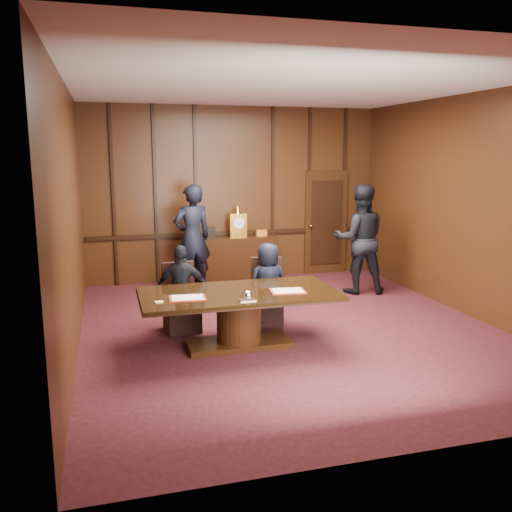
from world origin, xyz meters
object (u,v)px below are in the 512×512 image
Objects in this scene: signatory_right at (268,284)px; sideboard at (238,257)px; signatory_left at (182,289)px; conference_table at (239,310)px; witness_left at (192,238)px; witness_right at (360,239)px.

sideboard is at bearing -100.75° from signatory_right.
sideboard is 2.97m from signatory_right.
signatory_left is at bearing -117.65° from sideboard.
sideboard reaches higher than signatory_left.
witness_left reaches higher than conference_table.
signatory_left is (-1.55, -2.96, 0.16)m from sideboard.
signatory_right is at bearing -170.29° from signatory_left.
conference_table is at bearing 78.62° from witness_left.
sideboard is 0.79× the size of witness_right.
witness_right is at bearing -38.56° from sideboard.
conference_table is 2.08× the size of signatory_right.
signatory_right is 0.63× the size of witness_right.
signatory_left is 0.64× the size of witness_left.
witness_left is (-0.10, 3.25, 0.49)m from conference_table.
witness_left is at bearing -78.81° from signatory_right.
signatory_left reaches higher than conference_table.
sideboard is at bearing -24.61° from witness_right.
signatory_right is (1.30, 0.00, -0.01)m from signatory_left.
witness_right reaches higher than witness_left.
witness_left is (-1.01, -0.51, 0.52)m from sideboard.
witness_left is (0.55, 2.45, 0.36)m from signatory_left.
conference_table is 1.30× the size of witness_right.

